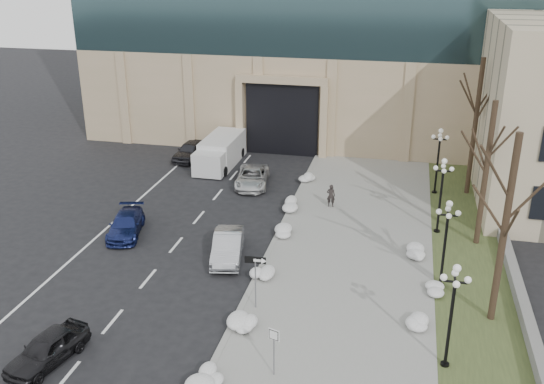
{
  "coord_description": "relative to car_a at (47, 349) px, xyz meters",
  "views": [
    {
      "loc": [
        5.91,
        -15.46,
        15.89
      ],
      "look_at": [
        -0.96,
        14.79,
        3.5
      ],
      "focal_mm": 40.0,
      "sensor_mm": 36.0,
      "label": 1
    }
  ],
  "objects": [
    {
      "name": "lamppost_d",
      "position": [
        16.0,
        22.81,
        2.41
      ],
      "size": [
        1.18,
        1.18,
        4.76
      ],
      "color": "black",
      "rests_on": "ground"
    },
    {
      "name": "sidewalk",
      "position": [
        11.2,
        11.31,
        -0.6
      ],
      "size": [
        9.0,
        40.0,
        0.12
      ],
      "primitive_type": "cube",
      "color": "gray",
      "rests_on": "ground"
    },
    {
      "name": "car_e",
      "position": [
        -3.3,
        26.27,
        0.08
      ],
      "size": [
        2.09,
        4.45,
        1.47
      ],
      "primitive_type": "imported",
      "rotation": [
        0.0,
        0.0,
        -0.08
      ],
      "color": "#29292D",
      "rests_on": "ground"
    },
    {
      "name": "tree_near",
      "position": [
        18.2,
        7.31,
        5.17
      ],
      "size": [
        3.2,
        3.2,
        9.0
      ],
      "color": "black",
      "rests_on": "ground"
    },
    {
      "name": "one_way_sign",
      "position": [
        7.56,
        5.76,
        1.66
      ],
      "size": [
        1.05,
        0.29,
        2.81
      ],
      "rotation": [
        0.0,
        0.0,
        0.05
      ],
      "color": "slate",
      "rests_on": "ground"
    },
    {
      "name": "tree_mid",
      "position": [
        18.2,
        15.31,
        4.85
      ],
      "size": [
        3.2,
        3.2,
        8.5
      ],
      "color": "black",
      "rests_on": "ground"
    },
    {
      "name": "snow_clump_i",
      "position": [
        15.1,
        6.0,
        -0.36
      ],
      "size": [
        1.1,
        1.6,
        0.36
      ],
      "primitive_type": "ellipsoid",
      "color": "white",
      "rests_on": "sidewalk"
    },
    {
      "name": "snow_clump_d",
      "position": [
        7.0,
        8.68,
        -0.36
      ],
      "size": [
        1.1,
        1.6,
        0.36
      ],
      "primitive_type": "ellipsoid",
      "color": "white",
      "rests_on": "sidewalk"
    },
    {
      "name": "lamppost_a",
      "position": [
        16.0,
        3.31,
        2.41
      ],
      "size": [
        1.18,
        1.18,
        4.76
      ],
      "color": "black",
      "rests_on": "ground"
    },
    {
      "name": "car_a",
      "position": [
        0.0,
        0.0,
        0.0
      ],
      "size": [
        2.4,
        4.12,
        1.32
      ],
      "primitive_type": "imported",
      "rotation": [
        0.0,
        0.0,
        -0.23
      ],
      "color": "black",
      "rests_on": "ground"
    },
    {
      "name": "pedestrian",
      "position": [
        9.22,
        18.71,
        0.23
      ],
      "size": [
        0.59,
        0.42,
        1.54
      ],
      "primitive_type": "imported",
      "rotation": [
        0.0,
        0.0,
        3.23
      ],
      "color": "black",
      "rests_on": "sidewalk"
    },
    {
      "name": "grass_strip",
      "position": [
        17.7,
        11.31,
        -0.61
      ],
      "size": [
        4.0,
        40.0,
        0.1
      ],
      "primitive_type": "cube",
      "color": "#374321",
      "rests_on": "ground"
    },
    {
      "name": "snow_clump_f",
      "position": [
        6.95,
        17.84,
        -0.36
      ],
      "size": [
        1.1,
        1.6,
        0.36
      ],
      "primitive_type": "ellipsoid",
      "color": "white",
      "rests_on": "sidewalk"
    },
    {
      "name": "tree_far",
      "position": [
        18.2,
        23.31,
        5.49
      ],
      "size": [
        3.2,
        3.2,
        9.5
      ],
      "color": "black",
      "rests_on": "ground"
    },
    {
      "name": "stone_wall",
      "position": [
        19.7,
        13.31,
        -0.31
      ],
      "size": [
        0.5,
        30.0,
        0.7
      ],
      "primitive_type": "cube",
      "color": "slate",
      "rests_on": "ground"
    },
    {
      "name": "curb",
      "position": [
        6.7,
        11.31,
        -0.59
      ],
      "size": [
        0.3,
        40.0,
        0.14
      ],
      "primitive_type": "cube",
      "color": "gray",
      "rests_on": "ground"
    },
    {
      "name": "snow_clump_g",
      "position": [
        7.05,
        22.83,
        -0.36
      ],
      "size": [
        1.1,
        1.6,
        0.36
      ],
      "primitive_type": "ellipsoid",
      "color": "white",
      "rests_on": "sidewalk"
    },
    {
      "name": "snow_clump_e",
      "position": [
        7.31,
        13.87,
        -0.36
      ],
      "size": [
        1.1,
        1.6,
        0.36
      ],
      "primitive_type": "ellipsoid",
      "color": "white",
      "rests_on": "sidewalk"
    },
    {
      "name": "snow_clump_c",
      "position": [
        7.18,
        4.08,
        -0.36
      ],
      "size": [
        1.1,
        1.6,
        0.36
      ],
      "primitive_type": "ellipsoid",
      "color": "white",
      "rests_on": "sidewalk"
    },
    {
      "name": "snow_clump_k",
      "position": [
        15.44,
        9.17,
        -0.36
      ],
      "size": [
        1.1,
        1.6,
        0.36
      ],
      "primitive_type": "ellipsoid",
      "color": "white",
      "rests_on": "sidewalk"
    },
    {
      "name": "snow_clump_b",
      "position": [
        6.9,
        0.01,
        -0.36
      ],
      "size": [
        1.1,
        1.6,
        0.36
      ],
      "primitive_type": "ellipsoid",
      "color": "white",
      "rests_on": "sidewalk"
    },
    {
      "name": "car_d",
      "position": [
        3.12,
        21.58,
        0.0
      ],
      "size": [
        2.86,
        5.02,
        1.32
      ],
      "primitive_type": "imported",
      "rotation": [
        0.0,
        0.0,
        0.15
      ],
      "color": "silver",
      "rests_on": "ground"
    },
    {
      "name": "lamppost_c",
      "position": [
        16.0,
        16.31,
        2.41
      ],
      "size": [
        1.18,
        1.18,
        4.76
      ],
      "color": "black",
      "rests_on": "ground"
    },
    {
      "name": "box_truck",
      "position": [
        -0.49,
        25.43,
        0.4
      ],
      "size": [
        2.5,
        6.89,
        2.18
      ],
      "rotation": [
        0.0,
        0.0,
        -0.01
      ],
      "color": "silver",
      "rests_on": "ground"
    },
    {
      "name": "keep_sign",
      "position": [
        9.3,
        1.14,
        1.0
      ],
      "size": [
        0.47,
        0.19,
        2.25
      ],
      "rotation": [
        0.0,
        0.0,
        -0.33
      ],
      "color": "slate",
      "rests_on": "ground"
    },
    {
      "name": "snow_clump_j",
      "position": [
        15.05,
        12.88,
        -0.36
      ],
      "size": [
        1.1,
        1.6,
        0.36
      ],
      "primitive_type": "ellipsoid",
      "color": "white",
      "rests_on": "sidewalk"
    },
    {
      "name": "lamppost_b",
      "position": [
        16.0,
        9.81,
        2.41
      ],
      "size": [
        1.18,
        1.18,
        4.76
      ],
      "color": "black",
      "rests_on": "ground"
    },
    {
      "name": "car_b",
      "position": [
        4.61,
        10.44,
        0.07
      ],
      "size": [
        2.39,
        4.64,
        1.46
      ],
      "primitive_type": "imported",
      "rotation": [
        0.0,
        0.0,
        0.2
      ],
      "color": "#A6A8AE",
      "rests_on": "ground"
    },
    {
      "name": "car_c",
      "position": [
        -2.22,
        12.02,
        -0.03
      ],
      "size": [
        2.81,
        4.67,
        1.27
      ],
      "primitive_type": "imported",
      "rotation": [
        0.0,
        0.0,
        0.25
      ],
      "color": "navy",
      "rests_on": "ground"
    }
  ]
}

